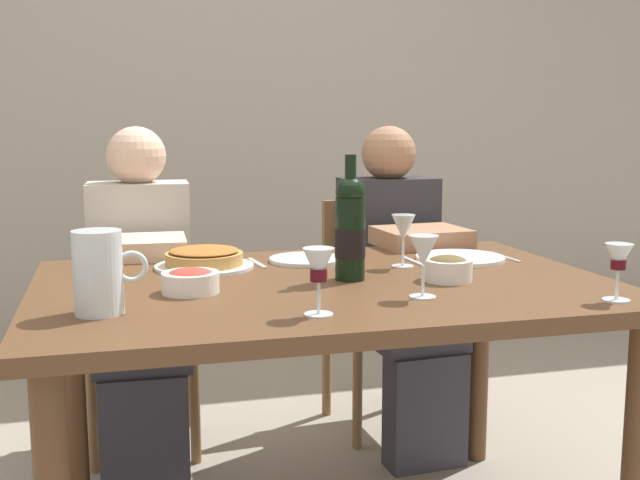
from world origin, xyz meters
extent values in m
cube|color=#A3998E|center=(0.00, 2.05, 1.40)|extent=(8.00, 0.10, 2.80)
cube|color=brown|center=(0.00, 0.00, 0.74)|extent=(1.50, 1.00, 0.04)
cylinder|color=brown|center=(0.67, -0.42, 0.36)|extent=(0.07, 0.07, 0.72)
cylinder|color=brown|center=(-0.67, 0.42, 0.36)|extent=(0.07, 0.07, 0.72)
cylinder|color=brown|center=(0.67, 0.42, 0.36)|extent=(0.07, 0.07, 0.72)
cylinder|color=black|center=(0.07, 0.00, 0.87)|extent=(0.08, 0.08, 0.22)
sphere|color=black|center=(0.07, 0.00, 0.99)|extent=(0.08, 0.08, 0.08)
cylinder|color=black|center=(0.07, 0.00, 1.05)|extent=(0.03, 0.03, 0.09)
cylinder|color=black|center=(0.07, 0.00, 0.86)|extent=(0.08, 0.08, 0.08)
cylinder|color=silver|center=(-0.57, -0.21, 0.85)|extent=(0.11, 0.11, 0.19)
cylinder|color=silver|center=(-0.57, -0.21, 0.82)|extent=(0.10, 0.10, 0.11)
torus|color=silver|center=(-0.50, -0.21, 0.86)|extent=(0.07, 0.01, 0.07)
cylinder|color=silver|center=(-0.29, 0.26, 0.77)|extent=(0.28, 0.28, 0.01)
cylinder|color=#C18E47|center=(-0.29, 0.26, 0.79)|extent=(0.22, 0.22, 0.03)
ellipsoid|color=#9E6028|center=(-0.29, 0.26, 0.81)|extent=(0.20, 0.20, 0.02)
cylinder|color=white|center=(-0.36, -0.05, 0.79)|extent=(0.14, 0.14, 0.05)
ellipsoid|color=#B2382D|center=(-0.36, -0.05, 0.80)|extent=(0.12, 0.12, 0.04)
cylinder|color=white|center=(0.31, -0.08, 0.79)|extent=(0.13, 0.13, 0.06)
ellipsoid|color=brown|center=(0.31, -0.08, 0.81)|extent=(0.11, 0.11, 0.04)
cylinder|color=silver|center=(0.27, 0.13, 0.76)|extent=(0.06, 0.06, 0.00)
cylinder|color=silver|center=(0.27, 0.13, 0.80)|extent=(0.01, 0.01, 0.07)
cone|color=silver|center=(0.27, 0.13, 0.87)|extent=(0.07, 0.07, 0.08)
cylinder|color=silver|center=(0.60, -0.40, 0.76)|extent=(0.06, 0.06, 0.00)
cylinder|color=silver|center=(0.60, -0.40, 0.80)|extent=(0.01, 0.01, 0.07)
cone|color=silver|center=(0.60, -0.40, 0.86)|extent=(0.06, 0.06, 0.06)
cylinder|color=#470A14|center=(0.60, -0.40, 0.85)|extent=(0.04, 0.04, 0.02)
cylinder|color=silver|center=(0.17, -0.25, 0.76)|extent=(0.06, 0.06, 0.00)
cylinder|color=silver|center=(0.17, -0.25, 0.80)|extent=(0.01, 0.01, 0.07)
cone|color=silver|center=(0.17, -0.25, 0.87)|extent=(0.07, 0.07, 0.07)
cylinder|color=silver|center=(-0.11, -0.35, 0.76)|extent=(0.06, 0.06, 0.00)
cylinder|color=silver|center=(-0.11, -0.35, 0.80)|extent=(0.01, 0.01, 0.07)
cone|color=silver|center=(-0.11, -0.35, 0.87)|extent=(0.07, 0.07, 0.08)
cylinder|color=#470A14|center=(-0.11, -0.35, 0.85)|extent=(0.04, 0.04, 0.03)
cylinder|color=white|center=(0.48, 0.19, 0.77)|extent=(0.27, 0.27, 0.01)
cylinder|color=silver|center=(0.02, 0.29, 0.77)|extent=(0.22, 0.22, 0.01)
cube|color=silver|center=(0.33, 0.19, 0.76)|extent=(0.02, 0.16, 0.00)
cube|color=silver|center=(0.63, 0.19, 0.76)|extent=(0.02, 0.18, 0.00)
cube|color=silver|center=(0.17, 0.29, 0.76)|extent=(0.04, 0.18, 0.00)
cube|color=silver|center=(-0.13, 0.29, 0.76)|extent=(0.03, 0.16, 0.00)
cube|color=olive|center=(-0.45, 0.82, 0.46)|extent=(0.42, 0.42, 0.02)
cube|color=olive|center=(-0.44, 1.00, 0.67)|extent=(0.36, 0.05, 0.40)
cylinder|color=olive|center=(-0.63, 0.66, 0.23)|extent=(0.04, 0.04, 0.45)
cylinder|color=olive|center=(-0.29, 0.64, 0.23)|extent=(0.04, 0.04, 0.45)
cylinder|color=olive|center=(-0.61, 1.00, 0.23)|extent=(0.04, 0.04, 0.45)
cylinder|color=olive|center=(-0.27, 0.98, 0.23)|extent=(0.04, 0.04, 0.45)
cube|color=#B7B2A8|center=(-0.45, 0.78, 0.72)|extent=(0.35, 0.21, 0.50)
sphere|color=beige|center=(-0.45, 0.78, 1.06)|extent=(0.20, 0.20, 0.20)
cube|color=#33333D|center=(-0.46, 0.59, 0.47)|extent=(0.32, 0.39, 0.14)
cube|color=#33333D|center=(-0.47, 0.44, 0.20)|extent=(0.28, 0.13, 0.40)
cube|color=beige|center=(-0.46, 0.50, 0.79)|extent=(0.30, 0.25, 0.06)
cube|color=olive|center=(0.45, 0.79, 0.46)|extent=(0.42, 0.42, 0.02)
cube|color=olive|center=(0.44, 0.98, 0.67)|extent=(0.36, 0.05, 0.40)
cylinder|color=olive|center=(0.29, 0.61, 0.23)|extent=(0.04, 0.04, 0.45)
cylinder|color=olive|center=(0.63, 0.63, 0.23)|extent=(0.04, 0.04, 0.45)
cylinder|color=olive|center=(0.27, 0.95, 0.23)|extent=(0.04, 0.04, 0.45)
cylinder|color=olive|center=(0.61, 0.97, 0.23)|extent=(0.04, 0.04, 0.45)
cube|color=#2D2D33|center=(0.45, 0.75, 0.72)|extent=(0.35, 0.22, 0.50)
sphere|color=#9E7051|center=(0.45, 0.75, 1.06)|extent=(0.20, 0.20, 0.20)
cube|color=#33333D|center=(0.46, 0.56, 0.47)|extent=(0.33, 0.40, 0.14)
cube|color=#33333D|center=(0.47, 0.41, 0.20)|extent=(0.28, 0.14, 0.40)
cube|color=#9E7051|center=(0.47, 0.47, 0.79)|extent=(0.30, 0.26, 0.06)
camera|label=1|loc=(-0.53, -1.93, 1.18)|focal=43.41mm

